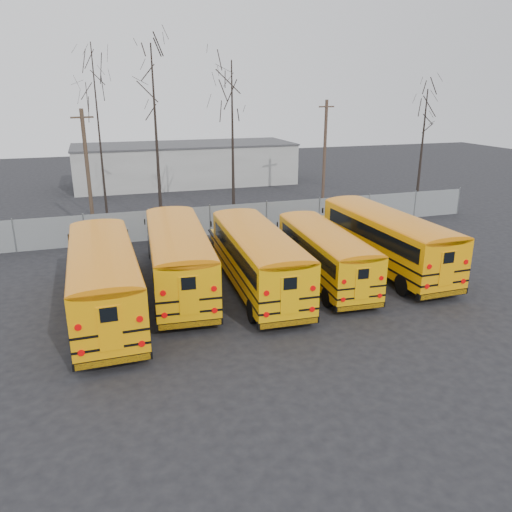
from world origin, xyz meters
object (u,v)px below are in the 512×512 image
object	(u,v)px
bus_c	(256,253)
bus_b	(178,252)
bus_e	(384,235)
utility_pole_right	(325,150)
bus_a	(103,273)
utility_pole_left	(88,171)
bus_d	(324,250)

from	to	relation	value
bus_c	bus_b	bearing A→B (deg)	164.20
bus_e	utility_pole_right	xyz separation A→B (m)	(4.68, 17.46, 2.51)
bus_a	utility_pole_left	size ratio (longest dim) A/B	1.41
bus_e	bus_a	bearing A→B (deg)	-175.11
bus_e	utility_pole_right	distance (m)	18.25
bus_d	utility_pole_left	size ratio (longest dim) A/B	1.23
utility_pole_right	bus_a	bearing A→B (deg)	-145.72
bus_a	bus_c	bearing A→B (deg)	5.45
bus_b	bus_c	xyz separation A→B (m)	(3.60, -1.20, -0.05)
bus_b	bus_c	distance (m)	3.79
utility_pole_right	bus_e	bearing A→B (deg)	-115.24
bus_a	bus_c	xyz separation A→B (m)	(7.11, 0.75, -0.06)
bus_a	bus_b	bearing A→B (deg)	28.51
bus_a	utility_pole_right	size ratio (longest dim) A/B	1.35
bus_b	bus_e	xyz separation A→B (m)	(11.07, -0.47, 0.01)
bus_b	bus_a	bearing A→B (deg)	-146.24
bus_e	bus_b	bearing A→B (deg)	176.66
bus_a	utility_pole_left	world-z (taller)	utility_pole_left
bus_b	bus_d	size ratio (longest dim) A/B	1.15
bus_c	bus_d	bearing A→B (deg)	3.96
utility_pole_right	utility_pole_left	bearing A→B (deg)	-175.89
bus_a	bus_e	bearing A→B (deg)	5.24
bus_d	utility_pole_right	world-z (taller)	utility_pole_right
bus_d	bus_e	size ratio (longest dim) A/B	0.88
bus_e	utility_pole_left	xyz separation A→B (m)	(-14.92, 12.44, 2.33)
bus_a	bus_c	world-z (taller)	bus_a
utility_pole_right	bus_b	bearing A→B (deg)	-143.08
bus_c	bus_e	world-z (taller)	bus_e
bus_c	bus_a	bearing A→B (deg)	-171.30
bus_b	bus_c	size ratio (longest dim) A/B	1.03
bus_b	bus_c	bearing A→B (deg)	-13.79
bus_a	bus_b	distance (m)	4.02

